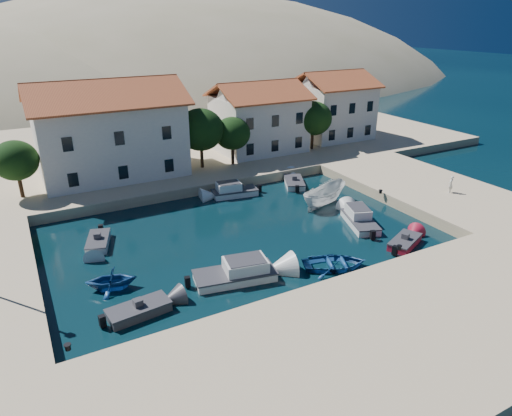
# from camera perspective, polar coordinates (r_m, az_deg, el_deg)

# --- Properties ---
(ground) EXTENTS (400.00, 400.00, 0.00)m
(ground) POSITION_cam_1_polar(r_m,az_deg,el_deg) (29.53, 7.09, -11.01)
(ground) COLOR black
(ground) RESTS_ON ground
(quay_south) EXTENTS (52.00, 12.00, 1.00)m
(quay_south) POSITION_cam_1_polar(r_m,az_deg,el_deg) (25.60, 15.18, -16.38)
(quay_south) COLOR tan
(quay_south) RESTS_ON ground
(quay_east) EXTENTS (11.00, 20.00, 1.00)m
(quay_east) POSITION_cam_1_polar(r_m,az_deg,el_deg) (48.72, 20.23, 2.36)
(quay_east) COLOR tan
(quay_east) RESTS_ON ground
(quay_north) EXTENTS (80.00, 36.00, 1.00)m
(quay_north) POSITION_cam_1_polar(r_m,az_deg,el_deg) (62.12, -11.97, 7.52)
(quay_north) COLOR tan
(quay_north) RESTS_ON ground
(hills) EXTENTS (254.00, 176.00, 99.00)m
(hills) POSITION_cam_1_polar(r_m,az_deg,el_deg) (152.87, -14.18, 7.02)
(hills) COLOR #968C66
(hills) RESTS_ON ground
(building_left) EXTENTS (14.70, 9.45, 9.70)m
(building_left) POSITION_cam_1_polar(r_m,az_deg,el_deg) (49.59, -17.91, 9.59)
(building_left) COLOR white
(building_left) RESTS_ON quay_north
(building_mid) EXTENTS (10.50, 8.40, 8.30)m
(building_mid) POSITION_cam_1_polar(r_m,az_deg,el_deg) (56.65, 0.32, 11.47)
(building_mid) COLOR white
(building_mid) RESTS_ON quay_north
(building_right) EXTENTS (9.45, 8.40, 8.80)m
(building_right) POSITION_cam_1_polar(r_m,az_deg,el_deg) (63.94, 9.58, 12.69)
(building_right) COLOR white
(building_right) RESTS_ON quay_north
(trees) EXTENTS (37.30, 5.30, 6.45)m
(trees) POSITION_cam_1_polar(r_m,az_deg,el_deg) (50.41, -5.29, 9.50)
(trees) COLOR #382314
(trees) RESTS_ON quay_north
(bollards) EXTENTS (29.36, 9.56, 0.30)m
(bollards) POSITION_cam_1_polar(r_m,az_deg,el_deg) (33.06, 7.31, -4.76)
(bollards) COLOR black
(bollards) RESTS_ON ground
(motorboat_grey_sw) EXTENTS (3.84, 2.05, 1.25)m
(motorboat_grey_sw) POSITION_cam_1_polar(r_m,az_deg,el_deg) (28.52, -14.43, -12.27)
(motorboat_grey_sw) COLOR #37373C
(motorboat_grey_sw) RESTS_ON ground
(cabin_cruiser_south) EXTENTS (5.77, 3.27, 1.60)m
(cabin_cruiser_south) POSITION_cam_1_polar(r_m,az_deg,el_deg) (30.85, -2.66, -8.18)
(cabin_cruiser_south) COLOR silver
(cabin_cruiser_south) RESTS_ON ground
(rowboat_south) EXTENTS (5.38, 4.66, 0.93)m
(rowboat_south) POSITION_cam_1_polar(r_m,az_deg,el_deg) (32.95, 9.76, -7.31)
(rowboat_south) COLOR navy
(rowboat_south) RESTS_ON ground
(motorboat_red_se) EXTENTS (3.74, 2.78, 1.25)m
(motorboat_red_se) POSITION_cam_1_polar(r_m,az_deg,el_deg) (37.04, 18.09, -4.10)
(motorboat_red_se) COLOR maroon
(motorboat_red_se) RESTS_ON ground
(cabin_cruiser_east) EXTENTS (3.45, 5.15, 1.60)m
(cabin_cruiser_east) POSITION_cam_1_polar(r_m,az_deg,el_deg) (39.54, 12.90, -1.48)
(cabin_cruiser_east) COLOR silver
(cabin_cruiser_east) RESTS_ON ground
(boat_east) EXTENTS (5.97, 3.69, 2.16)m
(boat_east) POSITION_cam_1_polar(r_m,az_deg,el_deg) (43.27, 8.45, 0.34)
(boat_east) COLOR silver
(boat_east) RESTS_ON ground
(motorboat_white_ne) EXTENTS (3.33, 4.31, 1.25)m
(motorboat_white_ne) POSITION_cam_1_polar(r_m,az_deg,el_deg) (48.00, 4.80, 3.17)
(motorboat_white_ne) COLOR silver
(motorboat_white_ne) RESTS_ON ground
(rowboat_west) EXTENTS (3.81, 3.51, 1.68)m
(rowboat_west) POSITION_cam_1_polar(r_m,az_deg,el_deg) (31.58, -17.52, -9.56)
(rowboat_west) COLOR navy
(rowboat_west) RESTS_ON ground
(motorboat_white_west) EXTENTS (2.51, 3.81, 1.25)m
(motorboat_white_west) POSITION_cam_1_polar(r_m,az_deg,el_deg) (37.34, -19.12, -4.02)
(motorboat_white_west) COLOR silver
(motorboat_white_west) RESTS_ON ground
(cabin_cruiser_north) EXTENTS (4.69, 2.51, 1.60)m
(cabin_cruiser_north) POSITION_cam_1_polar(r_m,az_deg,el_deg) (45.06, -2.68, 2.15)
(cabin_cruiser_north) COLOR silver
(cabin_cruiser_north) RESTS_ON ground
(pedestrian) EXTENTS (0.71, 0.62, 1.62)m
(pedestrian) POSITION_cam_1_polar(r_m,az_deg,el_deg) (46.63, 23.16, 2.75)
(pedestrian) COLOR silver
(pedestrian) RESTS_ON quay_east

